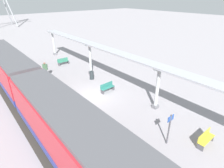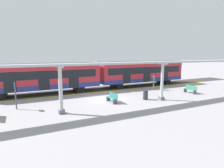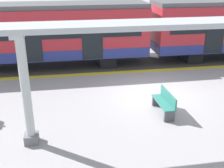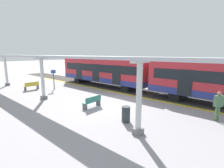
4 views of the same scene
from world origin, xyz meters
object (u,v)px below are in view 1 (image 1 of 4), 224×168
object	(u,v)px
bench_near_end	(205,138)
trash_bin	(92,75)
platform_info_sign	(169,127)
passenger_waiting_near_edge	(45,68)
canopy_pillar_third	(90,59)
canopy_pillar_second	(157,89)
bench_far_end	(63,61)
train_near_carriage	(72,135)
bench_mid_platform	(107,87)
canopy_pillar_fourth	(54,43)
train_far_carriage	(9,67)

from	to	relation	value
bench_near_end	trash_bin	bearing A→B (deg)	89.30
platform_info_sign	passenger_waiting_near_edge	bearing A→B (deg)	96.41
canopy_pillar_third	canopy_pillar_second	bearing A→B (deg)	-90.00
platform_info_sign	bench_far_end	bearing A→B (deg)	84.62
train_near_carriage	bench_mid_platform	world-z (taller)	train_near_carriage
bench_near_end	trash_bin	size ratio (longest dim) A/B	1.63
canopy_pillar_third	passenger_waiting_near_edge	distance (m)	5.18
canopy_pillar_second	canopy_pillar_fourth	bearing A→B (deg)	90.00
canopy_pillar_third	bench_near_end	distance (m)	14.31
bench_far_end	canopy_pillar_third	bearing A→B (deg)	-78.43
train_far_carriage	bench_far_end	world-z (taller)	train_far_carriage
train_far_carriage	passenger_waiting_near_edge	size ratio (longest dim) A/B	7.15
train_far_carriage	canopy_pillar_third	world-z (taller)	canopy_pillar_third
bench_near_end	canopy_pillar_second	bearing A→B (deg)	78.48
bench_far_end	platform_info_sign	world-z (taller)	platform_info_sign
canopy_pillar_fourth	bench_near_end	distance (m)	24.38
bench_mid_platform	passenger_waiting_near_edge	size ratio (longest dim) A/B	0.86
train_near_carriage	bench_near_end	world-z (taller)	train_near_carriage
canopy_pillar_second	trash_bin	bearing A→B (deg)	95.43
train_near_carriage	passenger_waiting_near_edge	bearing A→B (deg)	74.76
train_near_carriage	bench_near_end	distance (m)	8.20
canopy_pillar_second	bench_near_end	world-z (taller)	canopy_pillar_second
bench_near_end	bench_far_end	distance (m)	19.34
trash_bin	train_far_carriage	bearing A→B (deg)	148.05
train_near_carriage	bench_mid_platform	size ratio (longest dim) A/B	8.33
train_near_carriage	canopy_pillar_second	size ratio (longest dim) A/B	3.51
bench_far_end	trash_bin	bearing A→B (deg)	-87.66
bench_far_end	canopy_pillar_fourth	bearing A→B (deg)	78.11
bench_mid_platform	passenger_waiting_near_edge	xyz separation A→B (m)	(-3.17, 7.29, 0.66)
canopy_pillar_third	canopy_pillar_fourth	world-z (taller)	same
train_near_carriage	train_far_carriage	distance (m)	13.18
bench_far_end	passenger_waiting_near_edge	bearing A→B (deg)	-142.96
canopy_pillar_third	bench_near_end	xyz separation A→B (m)	(-0.94, -14.22, -1.38)
canopy_pillar_second	passenger_waiting_near_edge	bearing A→B (deg)	110.05
bench_mid_platform	trash_bin	world-z (taller)	trash_bin
train_near_carriage	canopy_pillar_second	bearing A→B (deg)	3.54
canopy_pillar_fourth	trash_bin	world-z (taller)	canopy_pillar_fourth
bench_near_end	passenger_waiting_near_edge	xyz separation A→B (m)	(-3.50, 16.78, 0.66)
train_near_carriage	train_far_carriage	world-z (taller)	same
canopy_pillar_third	trash_bin	size ratio (longest dim) A/B	3.88
train_near_carriage	bench_mid_platform	bearing A→B (deg)	38.97
bench_near_end	bench_mid_platform	size ratio (longest dim) A/B	0.99
bench_mid_platform	platform_info_sign	xyz separation A→B (m)	(-1.46, -7.95, 0.89)
train_near_carriage	passenger_waiting_near_edge	world-z (taller)	train_near_carriage
train_far_carriage	canopy_pillar_second	size ratio (longest dim) A/B	3.51
train_near_carriage	canopy_pillar_second	world-z (taller)	canopy_pillar_second
canopy_pillar_third	passenger_waiting_near_edge	bearing A→B (deg)	149.94
bench_near_end	platform_info_sign	bearing A→B (deg)	139.14
trash_bin	bench_near_end	bearing A→B (deg)	-90.70
bench_near_end	passenger_waiting_near_edge	world-z (taller)	passenger_waiting_near_edge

